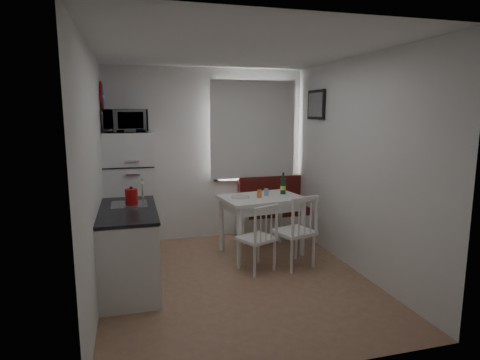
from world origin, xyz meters
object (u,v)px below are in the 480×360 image
at_px(kitchen_counter, 129,248).
at_px(chair_right, 298,224).
at_px(kettle, 132,197).
at_px(bench, 279,216).
at_px(wine_bottle, 283,183).
at_px(chair_left, 259,231).
at_px(dining_table, 262,203).
at_px(fridge, 129,193).
at_px(microwave, 126,121).

distance_m(kitchen_counter, chair_right, 2.02).
bearing_deg(kitchen_counter, kettle, 60.53).
bearing_deg(chair_right, bench, 60.89).
xyz_separation_m(chair_right, wine_bottle, (0.10, 0.77, 0.38)).
bearing_deg(kettle, chair_right, -2.98).
bearing_deg(kitchen_counter, chair_left, -0.21).
height_order(dining_table, chair_left, chair_left).
relative_size(bench, kettle, 5.92).
bearing_deg(wine_bottle, chair_left, -128.39).
relative_size(bench, chair_left, 2.54).
height_order(kitchen_counter, fridge, fridge).
bearing_deg(wine_bottle, kettle, -162.17).
xyz_separation_m(chair_right, fridge, (-1.99, 1.26, 0.26)).
bearing_deg(kettle, bench, 29.45).
xyz_separation_m(microwave, wine_bottle, (2.09, -0.44, -0.87)).
xyz_separation_m(kitchen_counter, chair_right, (2.01, -0.01, 0.12)).
relative_size(chair_right, fridge, 0.33).
bearing_deg(dining_table, kettle, -170.21).
xyz_separation_m(kitchen_counter, bench, (2.29, 1.35, -0.14)).
height_order(kitchen_counter, microwave, microwave).
bearing_deg(dining_table, bench, 44.59).
xyz_separation_m(bench, dining_table, (-0.53, -0.70, 0.40)).
relative_size(chair_left, chair_right, 0.95).
bearing_deg(microwave, fridge, 90.00).
xyz_separation_m(chair_left, kettle, (-1.46, 0.09, 0.49)).
bearing_deg(dining_table, fridge, 152.82).
bearing_deg(wine_bottle, fridge, 166.77).
distance_m(kitchen_counter, chair_left, 1.52).
relative_size(kitchen_counter, microwave, 2.35).
height_order(microwave, wine_bottle, microwave).
bearing_deg(dining_table, chair_right, -77.86).
distance_m(chair_left, microwave, 2.32).
height_order(fridge, microwave, microwave).
distance_m(bench, chair_right, 1.42).
bearing_deg(bench, chair_right, -101.53).
distance_m(fridge, wine_bottle, 2.16).
distance_m(dining_table, fridge, 1.85).
relative_size(chair_right, microwave, 0.97).
height_order(chair_left, kettle, kettle).
height_order(chair_right, wine_bottle, wine_bottle).
bearing_deg(kitchen_counter, microwave, 89.06).
height_order(chair_right, fridge, fridge).
bearing_deg(chair_left, bench, 36.82).
xyz_separation_m(dining_table, chair_right, (0.25, -0.67, -0.13)).
xyz_separation_m(bench, kettle, (-2.24, -1.27, 0.70)).
height_order(chair_right, microwave, microwave).
relative_size(fridge, kettle, 7.55).
bearing_deg(microwave, kettle, -88.45).
distance_m(chair_right, fridge, 2.37).
height_order(kitchen_counter, chair_left, kitchen_counter).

